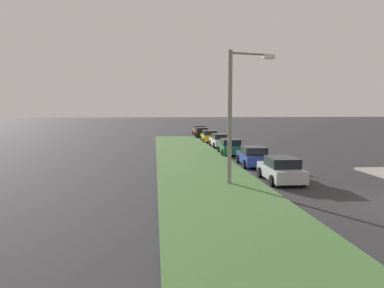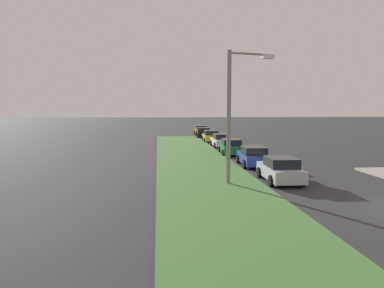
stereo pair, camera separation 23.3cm
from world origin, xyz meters
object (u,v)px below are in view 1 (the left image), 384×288
parked_car_silver (281,170)px  streetlight (236,107)px  parked_car_blue (253,156)px  parked_car_green (230,147)px  parked_car_black (202,133)px  parked_car_orange (200,130)px  parked_car_yellow (210,136)px  parked_car_white (220,141)px

parked_car_silver → streetlight: size_ratio=0.58×
parked_car_blue → parked_car_green: same height
parked_car_blue → parked_car_black: (26.16, 0.54, 0.00)m
parked_car_green → parked_car_orange: same height
parked_car_blue → parked_car_orange: bearing=2.8°
parked_car_green → parked_car_yellow: size_ratio=1.01×
parked_car_orange → streetlight: 38.54m
parked_car_green → parked_car_black: bearing=3.6°
parked_car_yellow → parked_car_silver: bearing=-177.7°
parked_car_white → parked_car_black: same height
streetlight → parked_car_black: bearing=-4.0°
parked_car_white → parked_car_yellow: same height
parked_car_black → streetlight: 33.01m
parked_car_orange → streetlight: size_ratio=0.57×
parked_car_blue → parked_car_green: (6.67, 0.36, 0.00)m
parked_car_yellow → parked_car_orange: 12.17m
parked_car_green → parked_car_orange: (25.04, -0.17, 0.00)m
parked_car_blue → parked_car_orange: same height
parked_car_orange → parked_car_white: bearing=179.9°
parked_car_yellow → parked_car_orange: bearing=0.3°
parked_car_orange → streetlight: streetlight is taller
parked_car_blue → parked_car_orange: (31.71, 0.20, 0.00)m
parked_car_blue → parked_car_orange: 31.71m
parked_car_black → parked_car_green: bearing=-176.4°
parked_car_silver → parked_car_blue: (6.00, 0.05, 0.00)m
parked_car_silver → streetlight: streetlight is taller
parked_car_silver → parked_car_yellow: (25.53, 0.46, 0.00)m
parked_car_green → parked_car_white: (6.67, -0.22, 0.00)m
parked_car_blue → streetlight: bearing=159.0°
parked_car_yellow → parked_car_black: same height
parked_car_green → streetlight: (-13.24, 2.49, 3.67)m
parked_car_silver → parked_car_green: same height
parked_car_white → parked_car_black: size_ratio=0.98×
parked_car_black → parked_car_yellow: bearing=-175.8°
parked_car_silver → parked_car_green: 12.67m
parked_car_green → parked_car_white: 6.67m
parked_car_green → parked_car_orange: 25.04m
parked_car_silver → parked_car_white: (19.34, 0.19, 0.00)m
parked_car_orange → parked_car_silver: bearing=-179.8°
parked_car_blue → parked_car_yellow: 19.54m
parked_car_white → parked_car_orange: (18.37, 0.05, 0.00)m
parked_car_green → parked_car_white: size_ratio=1.02×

